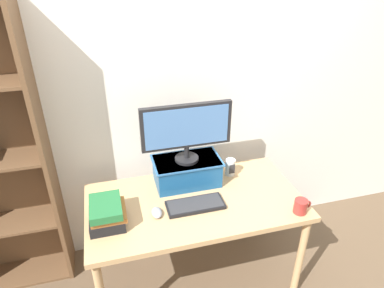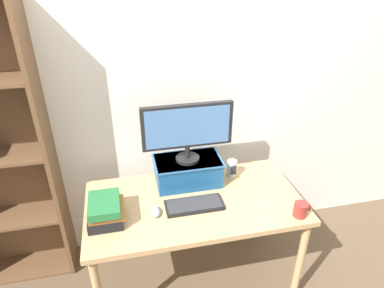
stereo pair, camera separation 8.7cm
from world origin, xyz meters
name	(u,v)px [view 1 (the left image)]	position (x,y,z in m)	size (l,w,h in m)	color
ground_plane	(195,276)	(0.00, 0.00, 0.00)	(12.00, 12.00, 0.00)	brown
back_wall	(175,90)	(0.00, 0.54, 1.30)	(7.00, 0.08, 2.60)	silver
desk	(195,209)	(0.00, 0.00, 0.65)	(1.40, 0.74, 0.73)	tan
riser_box	(187,170)	(0.00, 0.21, 0.83)	(0.46, 0.27, 0.19)	#195189
computer_monitor	(187,129)	(0.00, 0.21, 1.15)	(0.60, 0.16, 0.41)	black
keyboard	(195,205)	(-0.02, -0.06, 0.74)	(0.37, 0.16, 0.02)	black
computer_mouse	(157,212)	(-0.27, -0.08, 0.75)	(0.06, 0.10, 0.04)	#99999E
book_stack	(107,213)	(-0.56, -0.07, 0.80)	(0.22, 0.24, 0.14)	black
coffee_mug	(301,206)	(0.60, -0.29, 0.78)	(0.11, 0.08, 0.09)	#9E2D28
desk_speaker	(230,167)	(0.33, 0.22, 0.79)	(0.07, 0.07, 0.13)	silver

